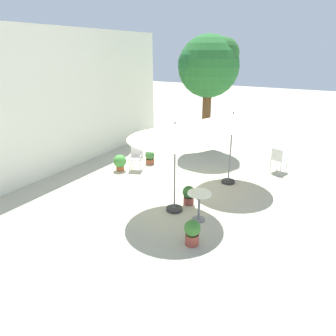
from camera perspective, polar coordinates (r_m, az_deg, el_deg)
The scene contains 13 objects.
ground_plane at distance 9.57m, azimuth 1.56°, elevation -4.47°, with size 60.00×60.00×0.00m, color #B7B19B.
villa_facade at distance 11.64m, azimuth -19.05°, elevation 11.62°, with size 11.50×0.30×4.87m, color white.
shade_tree at distance 13.17m, azimuth 7.48°, elevation 18.14°, with size 2.59×2.46×4.73m.
patio_umbrella_0 at distance 7.70m, azimuth 1.30°, elevation 6.73°, with size 2.44×2.44×2.49m.
patio_umbrella_1 at distance 9.76m, azimuth 11.95°, elevation 8.76°, with size 2.38×2.38×2.38m.
cafe_table_0 at distance 7.87m, azimuth 5.81°, elevation -6.21°, with size 0.62×0.62×0.78m.
patio_chair_0 at distance 11.62m, azimuth 19.81°, elevation 1.75°, with size 0.57×0.55×0.89m.
patio_chair_1 at distance 11.22m, azimuth -5.90°, elevation 2.39°, with size 0.55×0.57×0.96m.
potted_plant_0 at distance 7.03m, azimuth 4.51°, elevation -11.71°, with size 0.37×0.37×0.61m.
potted_plant_1 at distance 11.26m, azimuth -8.94°, elevation 1.12°, with size 0.46×0.46×0.59m.
potted_plant_2 at distance 8.75m, azimuth 3.87°, elevation -4.94°, with size 0.36×0.36×0.55m.
potted_plant_3 at distance 12.84m, azimuth -3.33°, elevation 3.70°, with size 0.22×0.22×0.58m.
potted_plant_4 at distance 11.85m, azimuth -3.39°, elevation 2.06°, with size 0.36×0.36×0.52m.
Camera 1 is at (-7.62, -4.05, 4.13)m, focal length 32.83 mm.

